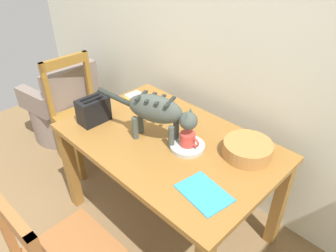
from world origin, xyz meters
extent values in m
cube|color=silver|center=(0.00, 1.91, 1.25)|extent=(4.83, 0.10, 2.50)
cube|color=olive|center=(0.06, 1.30, 0.72)|extent=(1.34, 0.87, 0.03)
cube|color=brown|center=(0.06, 1.30, 0.67)|extent=(1.26, 0.79, 0.07)
cube|color=olive|center=(-0.56, 0.92, 0.35)|extent=(0.07, 0.07, 0.70)
cube|color=olive|center=(-0.56, 1.69, 0.35)|extent=(0.07, 0.07, 0.70)
cube|color=olive|center=(0.69, 1.69, 0.35)|extent=(0.07, 0.07, 0.70)
ellipsoid|color=#454C44|center=(0.01, 1.25, 0.96)|extent=(0.37, 0.24, 0.17)
cube|color=#262A25|center=(-0.07, 1.22, 1.02)|extent=(0.06, 0.12, 0.01)
cube|color=#262A25|center=(-0.01, 1.24, 1.02)|extent=(0.06, 0.12, 0.01)
cube|color=#262A25|center=(0.04, 1.26, 1.02)|extent=(0.06, 0.12, 0.01)
cube|color=#262A25|center=(0.10, 1.28, 1.02)|extent=(0.06, 0.12, 0.01)
cylinder|color=#454C44|center=(0.11, 1.33, 0.81)|extent=(0.04, 0.04, 0.15)
cylinder|color=#454C44|center=(0.14, 1.26, 0.81)|extent=(0.04, 0.04, 0.15)
cylinder|color=#454C44|center=(-0.11, 1.24, 0.81)|extent=(0.04, 0.04, 0.15)
cylinder|color=#454C44|center=(-0.09, 1.17, 0.81)|extent=(0.04, 0.04, 0.15)
sphere|color=#454C44|center=(0.21, 1.32, 0.93)|extent=(0.11, 0.11, 0.11)
cone|color=#454C44|center=(0.20, 1.35, 0.97)|extent=(0.04, 0.04, 0.04)
cone|color=#454C44|center=(0.22, 1.30, 0.97)|extent=(0.04, 0.04, 0.04)
cylinder|color=#262A25|center=(-0.25, 1.15, 0.97)|extent=(0.22, 0.11, 0.08)
cylinder|color=#B1B6B1|center=(0.21, 1.32, 0.75)|extent=(0.21, 0.21, 0.03)
cylinder|color=#CF3C34|center=(0.21, 1.32, 0.80)|extent=(0.09, 0.09, 0.08)
torus|color=#CF3C34|center=(0.26, 1.32, 0.81)|extent=(0.06, 0.01, 0.06)
cube|color=#3195D0|center=(0.51, 1.11, 0.74)|extent=(0.29, 0.22, 0.01)
cube|color=silver|center=(-0.42, 1.48, 0.74)|extent=(0.19, 0.13, 0.01)
cube|color=gold|center=(-0.43, 1.48, 0.76)|extent=(0.19, 0.13, 0.01)
cube|color=silver|center=(-0.43, 1.49, 0.77)|extent=(0.19, 0.12, 0.02)
cylinder|color=#B2783D|center=(0.49, 1.51, 0.78)|extent=(0.28, 0.28, 0.09)
cylinder|color=#50361B|center=(0.49, 1.51, 0.79)|extent=(0.23, 0.23, 0.07)
cube|color=black|center=(-0.43, 1.10, 0.82)|extent=(0.12, 0.20, 0.17)
cube|color=black|center=(-0.45, 1.10, 0.91)|extent=(0.02, 0.14, 0.01)
cube|color=black|center=(-0.41, 1.10, 0.91)|extent=(0.02, 0.14, 0.01)
cube|color=olive|center=(-0.95, 1.30, 0.44)|extent=(0.44, 0.44, 0.04)
cube|color=olive|center=(-1.14, 1.31, 0.90)|extent=(0.06, 0.42, 0.08)
cube|color=olive|center=(-1.13, 1.50, 0.70)|extent=(0.04, 0.04, 0.48)
cube|color=olive|center=(-1.15, 1.12, 0.70)|extent=(0.04, 0.04, 0.48)
cube|color=olive|center=(-0.75, 1.48, 0.21)|extent=(0.04, 0.04, 0.42)
cube|color=olive|center=(-0.77, 1.10, 0.21)|extent=(0.04, 0.04, 0.42)
cube|color=olive|center=(-1.13, 1.49, 0.21)|extent=(0.04, 0.04, 0.42)
cube|color=olive|center=(-1.14, 1.12, 0.21)|extent=(0.04, 0.04, 0.42)
cube|color=#975C2F|center=(0.14, 0.34, 0.90)|extent=(0.42, 0.05, 0.08)
cube|color=#975C2F|center=(-0.05, 0.33, 0.70)|extent=(0.04, 0.04, 0.48)
cube|color=#975C2F|center=(-0.06, 0.71, 0.21)|extent=(0.04, 0.04, 0.42)
cylinder|color=slate|center=(-1.49, 1.35, 0.19)|extent=(0.60, 0.60, 0.38)
cube|color=slate|center=(-1.26, 1.39, 0.58)|extent=(0.20, 0.55, 0.40)
cube|color=slate|center=(-1.46, 1.10, 0.48)|extent=(0.43, 0.16, 0.20)
cube|color=slate|center=(-1.53, 1.60, 0.48)|extent=(0.43, 0.16, 0.20)
camera|label=1|loc=(1.18, 0.19, 1.88)|focal=33.78mm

